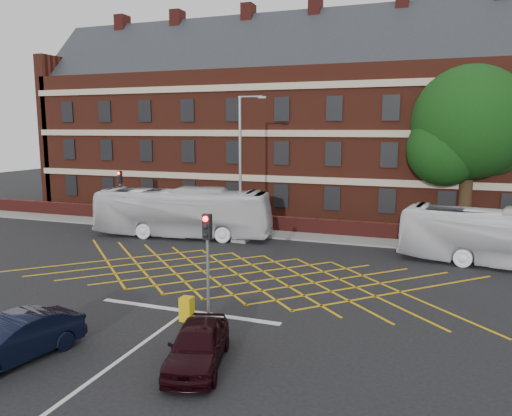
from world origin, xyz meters
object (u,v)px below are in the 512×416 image
(car_maroon, at_px, (198,345))
(bus_right, at_px, (511,238))
(traffic_light_near, at_px, (208,280))
(direction_signs, at_px, (126,208))
(deciduous_tree, at_px, (469,131))
(traffic_light_far, at_px, (121,205))
(street_lamp, at_px, (241,192))
(car_navy, at_px, (14,339))
(bus_left, at_px, (183,212))
(utility_cabinet, at_px, (187,309))

(car_maroon, bearing_deg, bus_right, 41.12)
(traffic_light_near, distance_m, direction_signs, 21.19)
(deciduous_tree, distance_m, traffic_light_far, 25.06)
(car_maroon, xyz_separation_m, street_lamp, (-5.12, 16.59, 2.57))
(traffic_light_far, bearing_deg, direction_signs, 104.30)
(deciduous_tree, bearing_deg, traffic_light_near, -115.49)
(car_maroon, bearing_deg, traffic_light_near, 94.52)
(car_navy, bearing_deg, car_maroon, 29.23)
(bus_left, distance_m, car_maroon, 19.21)
(bus_left, bearing_deg, direction_signs, 63.74)
(deciduous_tree, bearing_deg, bus_left, -159.62)
(street_lamp, bearing_deg, bus_right, -2.77)
(street_lamp, bearing_deg, car_navy, -91.62)
(traffic_light_near, distance_m, traffic_light_far, 20.37)
(direction_signs, bearing_deg, bus_left, -18.45)
(utility_cabinet, bearing_deg, street_lamp, 102.79)
(traffic_light_far, relative_size, street_lamp, 0.46)
(traffic_light_far, relative_size, utility_cabinet, 4.55)
(car_maroon, relative_size, utility_cabinet, 4.32)
(traffic_light_near, relative_size, traffic_light_far, 1.00)
(bus_left, xyz_separation_m, traffic_light_far, (-5.74, 1.09, 0.08))
(bus_left, height_order, deciduous_tree, deciduous_tree)
(bus_right, height_order, car_maroon, bus_right)
(car_navy, relative_size, utility_cabinet, 4.74)
(car_maroon, height_order, traffic_light_near, traffic_light_near)
(bus_left, height_order, car_maroon, bus_left)
(car_navy, xyz_separation_m, traffic_light_near, (4.54, 4.82, 1.03))
(direction_signs, bearing_deg, utility_cabinet, -49.14)
(traffic_light_far, bearing_deg, deciduous_tree, 13.29)
(traffic_light_far, height_order, utility_cabinet, traffic_light_far)
(street_lamp, bearing_deg, car_maroon, -72.86)
(bus_right, relative_size, traffic_light_near, 2.67)
(utility_cabinet, bearing_deg, direction_signs, 130.86)
(traffic_light_near, xyz_separation_m, street_lamp, (-4.02, 13.50, 1.50))
(bus_left, distance_m, utility_cabinet, 15.42)
(bus_right, height_order, traffic_light_near, traffic_light_near)
(direction_signs, distance_m, utility_cabinet, 20.47)
(traffic_light_far, bearing_deg, street_lamp, -6.60)
(car_maroon, bearing_deg, street_lamp, 92.16)
(bus_left, xyz_separation_m, car_maroon, (9.48, -16.67, -1.00))
(utility_cabinet, bearing_deg, car_maroon, -57.04)
(bus_left, distance_m, car_navy, 18.83)
(car_navy, bearing_deg, utility_cabinet, 66.36)
(direction_signs, bearing_deg, street_lamp, -11.36)
(car_maroon, height_order, deciduous_tree, deciduous_tree)
(car_navy, relative_size, car_maroon, 1.10)
(traffic_light_near, relative_size, utility_cabinet, 4.55)
(bus_right, distance_m, car_navy, 23.96)
(traffic_light_near, bearing_deg, car_navy, -133.26)
(bus_left, bearing_deg, utility_cabinet, -159.02)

